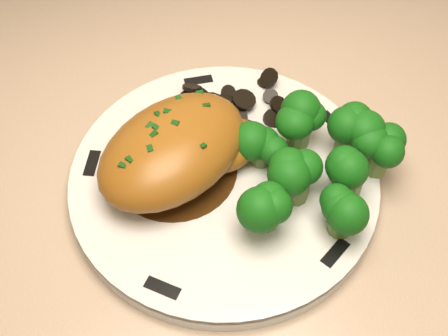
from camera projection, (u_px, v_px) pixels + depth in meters
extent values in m
cube|color=brown|center=(421.00, 252.00, 0.99)|extent=(1.82, 0.59, 0.78)
cylinder|color=silver|center=(224.00, 180.00, 0.56)|extent=(0.36, 0.36, 0.02)
cube|color=black|center=(332.00, 122.00, 0.59)|extent=(0.02, 0.03, 0.00)
cube|color=black|center=(198.00, 81.00, 0.63)|extent=(0.03, 0.01, 0.00)
cube|color=black|center=(92.00, 163.00, 0.56)|extent=(0.02, 0.03, 0.00)
cube|color=black|center=(162.00, 288.00, 0.48)|extent=(0.03, 0.03, 0.00)
cube|color=black|center=(335.00, 253.00, 0.50)|extent=(0.03, 0.03, 0.00)
cylinder|color=#321B09|center=(175.00, 169.00, 0.55)|extent=(0.12, 0.12, 0.00)
ellipsoid|color=#945819|center=(173.00, 150.00, 0.53)|extent=(0.19, 0.18, 0.06)
ellipsoid|color=#945819|center=(227.00, 145.00, 0.55)|extent=(0.09, 0.09, 0.03)
cube|color=#0F370B|center=(126.00, 160.00, 0.49)|extent=(0.01, 0.01, 0.00)
cube|color=#0F370B|center=(142.00, 144.00, 0.50)|extent=(0.01, 0.01, 0.00)
cube|color=#0F370B|center=(158.00, 131.00, 0.50)|extent=(0.01, 0.01, 0.00)
cube|color=#0F370B|center=(174.00, 119.00, 0.51)|extent=(0.01, 0.01, 0.00)
cube|color=#0F370B|center=(189.00, 110.00, 0.52)|extent=(0.01, 0.01, 0.00)
cube|color=#0F370B|center=(204.00, 102.00, 0.53)|extent=(0.01, 0.01, 0.00)
cylinder|color=black|center=(267.00, 104.00, 0.61)|extent=(0.02, 0.02, 0.01)
cylinder|color=black|center=(264.00, 97.00, 0.61)|extent=(0.02, 0.02, 0.01)
cylinder|color=black|center=(259.00, 92.00, 0.61)|extent=(0.02, 0.02, 0.01)
cylinder|color=black|center=(252.00, 94.00, 0.61)|extent=(0.02, 0.02, 0.01)
cylinder|color=black|center=(243.00, 90.00, 0.61)|extent=(0.02, 0.02, 0.01)
cylinder|color=black|center=(234.00, 88.00, 0.61)|extent=(0.02, 0.02, 0.02)
cylinder|color=black|center=(225.00, 94.00, 0.61)|extent=(0.02, 0.02, 0.01)
cylinder|color=black|center=(217.00, 95.00, 0.61)|extent=(0.03, 0.03, 0.00)
cylinder|color=black|center=(210.00, 96.00, 0.60)|extent=(0.03, 0.03, 0.01)
cylinder|color=black|center=(205.00, 105.00, 0.60)|extent=(0.03, 0.03, 0.02)
cylinder|color=black|center=(202.00, 107.00, 0.60)|extent=(0.03, 0.03, 0.01)
cylinder|color=black|center=(202.00, 110.00, 0.59)|extent=(0.02, 0.02, 0.01)
cylinder|color=black|center=(205.00, 118.00, 0.59)|extent=(0.03, 0.03, 0.01)
cylinder|color=black|center=(210.00, 120.00, 0.59)|extent=(0.03, 0.03, 0.01)
cylinder|color=black|center=(217.00, 120.00, 0.58)|extent=(0.03, 0.03, 0.02)
cylinder|color=black|center=(226.00, 126.00, 0.59)|extent=(0.03, 0.03, 0.02)
cylinder|color=black|center=(235.00, 124.00, 0.58)|extent=(0.03, 0.03, 0.01)
cylinder|color=black|center=(245.00, 120.00, 0.58)|extent=(0.03, 0.03, 0.01)
cylinder|color=black|center=(253.00, 121.00, 0.59)|extent=(0.03, 0.03, 0.02)
cylinder|color=black|center=(260.00, 115.00, 0.59)|extent=(0.04, 0.04, 0.01)
cylinder|color=black|center=(265.00, 109.00, 0.59)|extent=(0.03, 0.04, 0.02)
cylinder|color=black|center=(267.00, 108.00, 0.60)|extent=(0.03, 0.03, 0.02)
cylinder|color=#56712F|center=(261.00, 151.00, 0.55)|extent=(0.02, 0.02, 0.03)
sphere|color=#083A0A|center=(262.00, 138.00, 0.53)|extent=(0.03, 0.03, 0.03)
cylinder|color=#56712F|center=(299.00, 133.00, 0.56)|extent=(0.02, 0.02, 0.03)
sphere|color=#083A0A|center=(301.00, 120.00, 0.55)|extent=(0.03, 0.03, 0.03)
cylinder|color=#56712F|center=(346.00, 142.00, 0.56)|extent=(0.02, 0.02, 0.03)
sphere|color=#083A0A|center=(350.00, 129.00, 0.54)|extent=(0.03, 0.03, 0.03)
cylinder|color=#56712F|center=(297.00, 188.00, 0.52)|extent=(0.02, 0.02, 0.03)
sphere|color=#083A0A|center=(299.00, 175.00, 0.51)|extent=(0.03, 0.03, 0.03)
cylinder|color=#56712F|center=(350.00, 185.00, 0.52)|extent=(0.02, 0.02, 0.03)
sphere|color=#083A0A|center=(354.00, 172.00, 0.51)|extent=(0.03, 0.03, 0.03)
cylinder|color=#56712F|center=(377.00, 161.00, 0.54)|extent=(0.02, 0.02, 0.03)
sphere|color=#083A0A|center=(382.00, 148.00, 0.53)|extent=(0.03, 0.03, 0.03)
cylinder|color=#56712F|center=(266.00, 214.00, 0.51)|extent=(0.02, 0.02, 0.03)
sphere|color=#083A0A|center=(267.00, 202.00, 0.49)|extent=(0.03, 0.03, 0.03)
cylinder|color=#56712F|center=(341.00, 221.00, 0.50)|extent=(0.02, 0.02, 0.03)
sphere|color=#083A0A|center=(345.00, 209.00, 0.48)|extent=(0.03, 0.03, 0.03)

